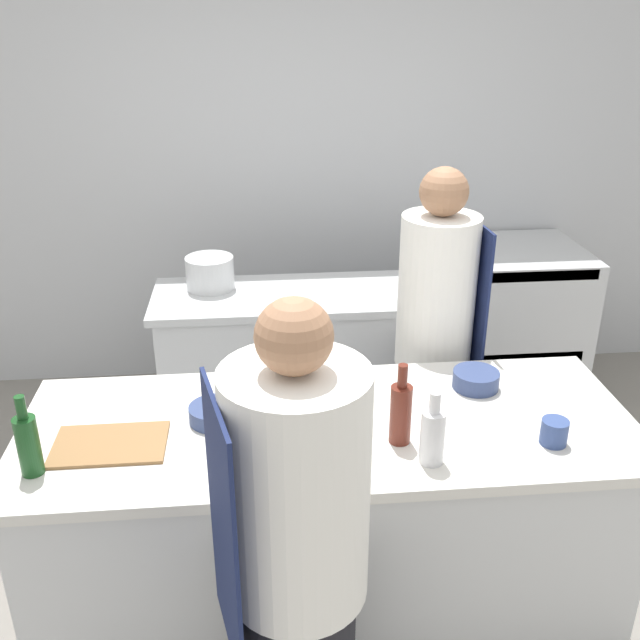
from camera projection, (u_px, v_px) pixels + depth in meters
ground_plane at (328, 605)px, 2.94m from camera, size 16.00×16.00×0.00m
wall_back at (292, 160)px, 4.30m from camera, size 8.00×0.06×2.80m
prep_counter at (329, 519)px, 2.76m from camera, size 2.23×0.84×0.89m
pass_counter at (315, 367)px, 3.91m from camera, size 1.69×0.58×0.89m
oven_range at (513, 320)px, 4.42m from camera, size 0.75×0.73×0.94m
chef_at_prep_near at (297, 570)px, 2.01m from camera, size 0.44×0.42×1.64m
chef_at_stove at (433, 348)px, 3.25m from camera, size 0.36×0.34×1.66m
bottle_olive_oil at (433, 435)px, 2.32m from camera, size 0.08×0.08×0.26m
bottle_vinegar at (287, 429)px, 2.32m from camera, size 0.08×0.08×0.31m
bottle_wine at (244, 431)px, 2.33m from camera, size 0.07×0.07×0.27m
bottle_cooking_oil at (401, 412)px, 2.42m from camera, size 0.07×0.07×0.30m
bottle_sauce at (28, 443)px, 2.26m from camera, size 0.07×0.07×0.28m
bowl_mixing_large at (314, 385)px, 2.75m from camera, size 0.22×0.22×0.08m
bowl_prep_small at (215, 413)px, 2.58m from camera, size 0.19×0.19×0.06m
bowl_ceramic_blue at (476, 380)px, 2.80m from camera, size 0.18×0.18×0.07m
cup at (554, 432)px, 2.44m from camera, size 0.09×0.09×0.09m
cutting_board at (110, 444)px, 2.44m from camera, size 0.38×0.25×0.01m
stockpot at (210, 273)px, 3.75m from camera, size 0.25×0.25×0.17m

